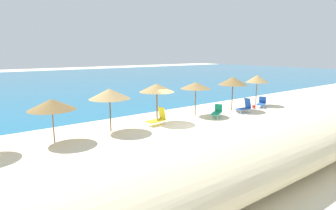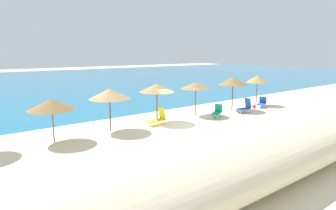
# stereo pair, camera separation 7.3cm
# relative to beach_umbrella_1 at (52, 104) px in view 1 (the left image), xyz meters

# --- Properties ---
(ground_plane) EXTENTS (160.00, 160.00, 0.00)m
(ground_plane) POSITION_rel_beach_umbrella_1_xyz_m (8.09, -1.77, -2.18)
(ground_plane) COLOR beige
(sea_water) EXTENTS (160.00, 63.39, 0.01)m
(sea_water) POSITION_rel_beach_umbrella_1_xyz_m (8.09, 35.07, -2.18)
(sea_water) COLOR #1E6B93
(sea_water) RESTS_ON ground_plane
(dune_ridge) EXTENTS (55.71, 4.84, 2.13)m
(dune_ridge) POSITION_rel_beach_umbrella_1_xyz_m (8.10, -9.63, -1.12)
(dune_ridge) COLOR beige
(dune_ridge) RESTS_ON ground_plane
(beach_umbrella_1) EXTENTS (2.59, 2.59, 2.49)m
(beach_umbrella_1) POSITION_rel_beach_umbrella_1_xyz_m (0.00, 0.00, 0.00)
(beach_umbrella_1) COLOR brown
(beach_umbrella_1) RESTS_ON ground_plane
(beach_umbrella_2) EXTENTS (2.60, 2.60, 2.77)m
(beach_umbrella_2) POSITION_rel_beach_umbrella_1_xyz_m (3.56, 0.13, 0.26)
(beach_umbrella_2) COLOR brown
(beach_umbrella_2) RESTS_ON ground_plane
(beach_umbrella_3) EXTENTS (2.49, 2.49, 2.83)m
(beach_umbrella_3) POSITION_rel_beach_umbrella_1_xyz_m (7.24, 0.17, 0.35)
(beach_umbrella_3) COLOR brown
(beach_umbrella_3) RESTS_ON ground_plane
(beach_umbrella_4) EXTENTS (2.41, 2.41, 2.68)m
(beach_umbrella_4) POSITION_rel_beach_umbrella_1_xyz_m (11.01, 0.17, 0.24)
(beach_umbrella_4) COLOR brown
(beach_umbrella_4) RESTS_ON ground_plane
(beach_umbrella_5) EXTENTS (2.50, 2.50, 2.92)m
(beach_umbrella_5) POSITION_rel_beach_umbrella_1_xyz_m (14.98, -0.27, 0.39)
(beach_umbrella_5) COLOR brown
(beach_umbrella_5) RESTS_ON ground_plane
(beach_umbrella_6) EXTENTS (2.10, 2.10, 2.89)m
(beach_umbrella_6) POSITION_rel_beach_umbrella_1_xyz_m (18.73, -0.09, 0.35)
(beach_umbrella_6) COLOR brown
(beach_umbrella_6) RESTS_ON ground_plane
(lounge_chair_0) EXTENTS (1.39, 0.70, 1.20)m
(lounge_chair_0) POSITION_rel_beach_umbrella_1_xyz_m (15.07, -1.56, -1.69)
(lounge_chair_0) COLOR blue
(lounge_chair_0) RESTS_ON ground_plane
(lounge_chair_1) EXTENTS (1.71, 1.32, 0.97)m
(lounge_chair_1) POSITION_rel_beach_umbrella_1_xyz_m (11.96, -1.29, -1.75)
(lounge_chair_1) COLOR #199972
(lounge_chair_1) RESTS_ON ground_plane
(lounge_chair_2) EXTENTS (1.43, 0.72, 1.21)m
(lounge_chair_2) POSITION_rel_beach_umbrella_1_xyz_m (6.94, -0.35, -1.71)
(lounge_chair_2) COLOR yellow
(lounge_chair_2) RESTS_ON ground_plane
(lounge_chair_3) EXTENTS (1.60, 1.22, 0.92)m
(lounge_chair_3) POSITION_rel_beach_umbrella_1_xyz_m (18.37, -0.98, -1.78)
(lounge_chair_3) COLOR blue
(lounge_chair_3) RESTS_ON ground_plane
(beach_ball) EXTENTS (0.34, 0.34, 0.34)m
(beach_ball) POSITION_rel_beach_umbrella_1_xyz_m (17.24, -0.93, -2.01)
(beach_ball) COLOR red
(beach_ball) RESTS_ON ground_plane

